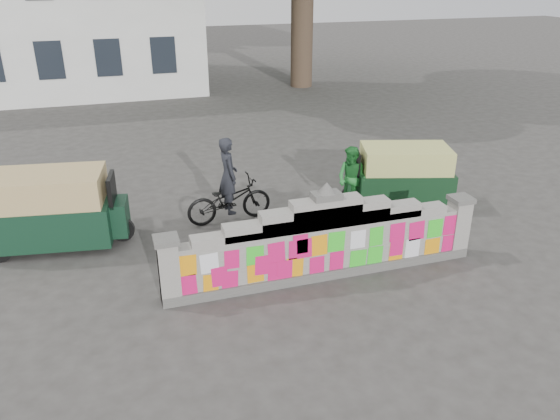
{
  "coord_description": "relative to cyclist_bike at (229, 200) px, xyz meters",
  "views": [
    {
      "loc": [
        -3.71,
        -8.72,
        5.68
      ],
      "look_at": [
        -0.59,
        1.0,
        1.1
      ],
      "focal_mm": 35.0,
      "sensor_mm": 36.0,
      "label": 1
    }
  ],
  "objects": [
    {
      "name": "cyclist_bike",
      "position": [
        0.0,
        0.0,
        0.0
      ],
      "size": [
        2.13,
        0.9,
        1.09
      ],
      "primitive_type": "imported",
      "rotation": [
        0.0,
        0.0,
        1.66
      ],
      "color": "black",
      "rests_on": "ground"
    },
    {
      "name": "pedestrian",
      "position": [
        3.08,
        -0.25,
        0.27
      ],
      "size": [
        0.96,
        1.01,
        1.64
      ],
      "primitive_type": "imported",
      "rotation": [
        0.0,
        0.0,
        -0.99
      ],
      "color": "#20782E",
      "rests_on": "ground"
    },
    {
      "name": "rickshaw_right",
      "position": [
        4.45,
        -0.3,
        0.25
      ],
      "size": [
        2.84,
        1.92,
        1.53
      ],
      "rotation": [
        0.0,
        0.0,
        2.85
      ],
      "color": "black",
      "rests_on": "ground"
    },
    {
      "name": "cyclist_rider",
      "position": [
        0.0,
        0.0,
        0.38
      ],
      "size": [
        0.5,
        0.71,
        1.85
      ],
      "primitive_type": "imported",
      "rotation": [
        0.0,
        0.0,
        1.66
      ],
      "color": "black",
      "rests_on": "ground"
    },
    {
      "name": "ground",
      "position": [
        1.2,
        -3.11,
        -0.55
      ],
      "size": [
        100.0,
        100.0,
        0.0
      ],
      "primitive_type": "plane",
      "color": "#383533",
      "rests_on": "ground"
    },
    {
      "name": "rickshaw_left",
      "position": [
        -3.9,
        -0.07,
        0.33
      ],
      "size": [
        3.13,
        1.79,
        1.68
      ],
      "rotation": [
        0.0,
        0.0,
        -0.15
      ],
      "color": "black",
      "rests_on": "ground"
    },
    {
      "name": "parapet_wall",
      "position": [
        1.2,
        -3.12,
        0.2
      ],
      "size": [
        6.48,
        0.44,
        2.01
      ],
      "color": "#4C4C49",
      "rests_on": "ground"
    },
    {
      "name": "building",
      "position": [
        -5.8,
        18.87,
        3.47
      ],
      "size": [
        16.0,
        10.0,
        8.9
      ],
      "color": "silver",
      "rests_on": "ground"
    }
  ]
}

